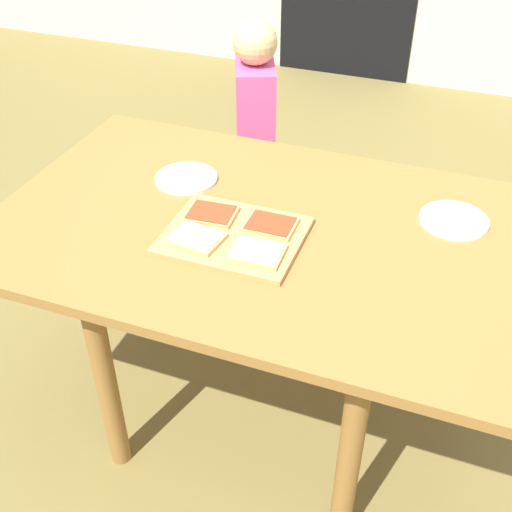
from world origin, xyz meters
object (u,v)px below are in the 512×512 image
Objects in this scene: pizza_slice_far_left at (211,214)px; pizza_slice_near_right at (257,252)px; pizza_slice_near_left at (196,238)px; dining_table at (266,252)px; plate_white_right at (454,220)px; plate_white_left at (186,178)px; cutting_board at (234,236)px; pizza_slice_far_right at (270,225)px; child_left at (255,136)px.

pizza_slice_near_right is (0.17, -0.12, 0.00)m from pizza_slice_far_left.
pizza_slice_near_left is (0.01, -0.11, 0.00)m from pizza_slice_far_left.
plate_white_right is at bearing 22.70° from dining_table.
pizza_slice_near_left reaches higher than dining_table.
plate_white_left is at bearing 154.72° from dining_table.
plate_white_right is at bearing 3.77° from plate_white_left.
cutting_board is at bearing -43.08° from plate_white_left.
cutting_board is 0.10m from pizza_slice_far_left.
plate_white_left is (-0.32, 0.17, -0.02)m from pizza_slice_far_right.
plate_white_left is 0.63m from child_left.
child_left is at bearing 113.17° from pizza_slice_far_right.
pizza_slice_far_right is at bearing 2.13° from pizza_slice_far_left.
pizza_slice_near_right is at bearing -142.11° from plate_white_right.
pizza_slice_far_right is 0.12m from pizza_slice_near_right.
pizza_slice_far_left is at bearing 147.47° from cutting_board.
pizza_slice_far_left is 0.75× the size of plate_white_right.
pizza_slice_far_right is 0.71× the size of plate_white_right.
pizza_slice_near_right is at bearing -35.40° from cutting_board.
plate_white_left reaches higher than dining_table.
plate_white_right is (0.45, 0.22, -0.02)m from pizza_slice_far_right.
child_left reaches higher than dining_table.
pizza_slice_far_left is 0.14× the size of child_left.
pizza_slice_far_left is 0.21m from pizza_slice_near_right.
pizza_slice_near_left is at bearing -143.00° from cutting_board.
pizza_slice_near_left is at bearing -85.55° from pizza_slice_far_left.
plate_white_right is (0.52, 0.28, -0.00)m from cutting_board.
cutting_board is (-0.06, -0.08, 0.09)m from dining_table.
pizza_slice_far_right is (0.02, -0.02, 0.11)m from dining_table.
pizza_slice_near_right is 0.44m from plate_white_left.
pizza_slice_far_left is 0.23m from plate_white_left.
pizza_slice_far_left is at bearing -47.75° from plate_white_left.
plate_white_right is 0.77m from plate_white_left.
cutting_board is at bearing -73.10° from child_left.
plate_white_right is at bearing 29.21° from pizza_slice_near_left.
pizza_slice_far_right is at bearing 94.14° from pizza_slice_near_right.
pizza_slice_far_left reaches higher than dining_table.
cutting_board is at bearing 144.60° from pizza_slice_near_right.
pizza_slice_far_right is at bearing -51.14° from dining_table.
dining_table is at bearing 45.85° from pizza_slice_near_left.
cutting_board is 1.90× the size of plate_white_left.
child_left reaches higher than plate_white_right.
plate_white_left is 0.18× the size of child_left.
plate_white_left is at bearing 119.96° from pizza_slice_near_left.
pizza_slice_near_right is (0.01, -0.12, 0.00)m from pizza_slice_far_right.
dining_table is 4.21× the size of cutting_board.
pizza_slice_near_left reaches higher than plate_white_right.
pizza_slice_far_left is (-0.15, -0.03, 0.11)m from dining_table.
plate_white_left is at bearing 136.92° from cutting_board.
dining_table is at bearing -157.30° from plate_white_right.
pizza_slice_near_left is 0.93m from child_left.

